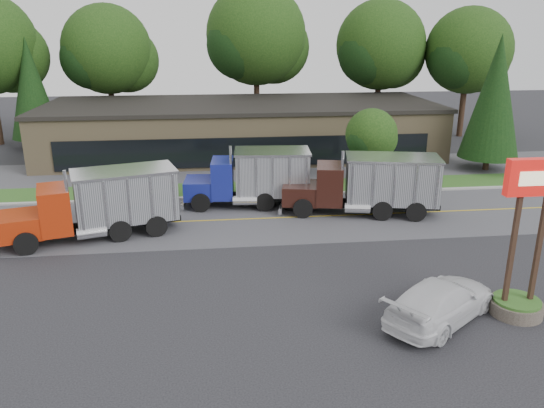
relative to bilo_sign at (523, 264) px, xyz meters
The scene contains 19 objects.
ground 10.98m from the bilo_sign, 166.61° to the left, with size 140.00×140.00×0.00m, color #38383D.
road 15.70m from the bilo_sign, 132.40° to the left, with size 60.00×8.00×0.02m, color slate.
center_line 15.70m from the bilo_sign, 132.40° to the left, with size 60.00×0.12×0.01m, color gold.
curb 19.00m from the bilo_sign, 123.77° to the left, with size 60.00×0.30×0.12m, color #9E9E99.
grass_verge 20.51m from the bilo_sign, 120.96° to the left, with size 60.00×3.40×0.03m, color #24561D.
far_parking 24.91m from the bilo_sign, 115.02° to the left, with size 60.00×7.00×0.02m, color slate.
strip_mall 29.74m from the bilo_sign, 106.61° to the left, with size 32.00×12.00×4.00m, color #8F7A57.
bilo_sign is the anchor object (origin of this frame).
tree_far_b 42.31m from the bilo_sign, 119.09° to the left, with size 8.75×8.24×12.48m.
tree_far_c 37.85m from the bilo_sign, 99.83° to the left, with size 10.10×9.50×14.40m.
tree_far_d 36.59m from the bilo_sign, 81.00° to the left, with size 9.11×8.57×12.99m.
tree_far_e 36.72m from the bilo_sign, 67.92° to the left, with size 8.60×8.10×12.27m.
evergreen_left 42.06m from the bilo_sign, 129.19° to the left, with size 4.22×4.22×9.59m.
evergreen_right 22.85m from the bilo_sign, 65.14° to the left, with size 4.35×4.35×9.89m.
tree_verge 17.60m from the bilo_sign, 91.45° to the left, with size 3.65×3.44×5.21m.
dump_truck_red 19.42m from the bilo_sign, 149.36° to the left, with size 8.91×4.73×3.36m.
dump_truck_blue 16.41m from the bilo_sign, 121.57° to the left, with size 7.63×3.18×3.36m.
dump_truck_maroon 11.95m from the bilo_sign, 100.71° to the left, with size 9.06×4.24×3.36m.
rally_car 3.25m from the bilo_sign, behind, with size 2.14×5.27×1.53m, color silver.
Camera 1 is at (-0.55, -18.90, 10.11)m, focal length 35.00 mm.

